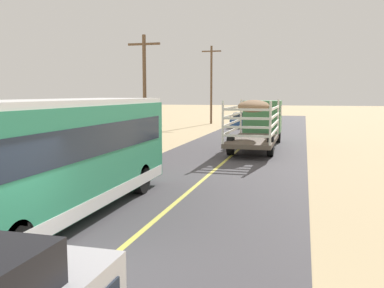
{
  "coord_description": "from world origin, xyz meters",
  "views": [
    {
      "loc": [
        3.77,
        -6.75,
        3.38
      ],
      "look_at": [
        0.0,
        7.34,
        1.63
      ],
      "focal_mm": 39.2,
      "sensor_mm": 36.0,
      "label": 1
    }
  ],
  "objects_px": {
    "bus": "(57,155)",
    "boulder_near_shoulder": "(127,138)",
    "power_pole_far": "(211,82)",
    "power_pole_mid": "(145,86)",
    "livestock_truck": "(259,119)",
    "car_far": "(242,120)"
  },
  "relations": [
    {
      "from": "bus",
      "to": "boulder_near_shoulder",
      "type": "distance_m",
      "value": 18.85
    },
    {
      "from": "bus",
      "to": "power_pole_far",
      "type": "height_order",
      "value": "power_pole_far"
    },
    {
      "from": "bus",
      "to": "boulder_near_shoulder",
      "type": "xyz_separation_m",
      "value": [
        -5.85,
        17.86,
        -1.52
      ]
    },
    {
      "from": "bus",
      "to": "boulder_near_shoulder",
      "type": "relative_size",
      "value": 12.11
    },
    {
      "from": "power_pole_mid",
      "to": "livestock_truck",
      "type": "bearing_deg",
      "value": 8.71
    },
    {
      "from": "car_far",
      "to": "power_pole_mid",
      "type": "bearing_deg",
      "value": -104.14
    },
    {
      "from": "livestock_truck",
      "to": "car_far",
      "type": "relative_size",
      "value": 2.2
    },
    {
      "from": "livestock_truck",
      "to": "power_pole_far",
      "type": "height_order",
      "value": "power_pole_far"
    },
    {
      "from": "livestock_truck",
      "to": "bus",
      "type": "relative_size",
      "value": 0.97
    },
    {
      "from": "livestock_truck",
      "to": "power_pole_far",
      "type": "distance_m",
      "value": 21.02
    },
    {
      "from": "boulder_near_shoulder",
      "to": "livestock_truck",
      "type": "bearing_deg",
      "value": -2.16
    },
    {
      "from": "power_pole_mid",
      "to": "power_pole_far",
      "type": "relative_size",
      "value": 0.83
    },
    {
      "from": "livestock_truck",
      "to": "power_pole_mid",
      "type": "relative_size",
      "value": 1.34
    },
    {
      "from": "bus",
      "to": "power_pole_mid",
      "type": "bearing_deg",
      "value": 103.3
    },
    {
      "from": "bus",
      "to": "boulder_near_shoulder",
      "type": "height_order",
      "value": "bus"
    },
    {
      "from": "power_pole_far",
      "to": "boulder_near_shoulder",
      "type": "relative_size",
      "value": 10.57
    },
    {
      "from": "livestock_truck",
      "to": "power_pole_far",
      "type": "bearing_deg",
      "value": 110.97
    },
    {
      "from": "power_pole_mid",
      "to": "boulder_near_shoulder",
      "type": "xyz_separation_m",
      "value": [
        -1.99,
        1.5,
        -3.66
      ]
    },
    {
      "from": "bus",
      "to": "car_far",
      "type": "xyz_separation_m",
      "value": [
        0.27,
        32.79,
        -1.05
      ]
    },
    {
      "from": "car_far",
      "to": "power_pole_far",
      "type": "height_order",
      "value": "power_pole_far"
    },
    {
      "from": "livestock_truck",
      "to": "bus",
      "type": "xyz_separation_m",
      "value": [
        -3.59,
        -17.5,
        -0.04
      ]
    },
    {
      "from": "car_far",
      "to": "power_pole_mid",
      "type": "xyz_separation_m",
      "value": [
        -4.14,
        -16.43,
        3.2
      ]
    }
  ]
}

